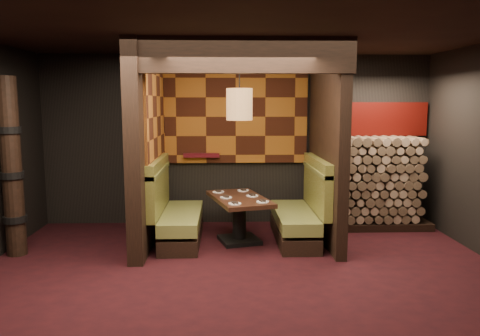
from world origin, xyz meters
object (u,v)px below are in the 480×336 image
Objects in this scene: booth_bench_left at (175,215)px; totem_column at (12,168)px; dining_table at (239,212)px; firewood_stack at (376,182)px; pendant_lamp at (239,104)px; booth_bench_right at (301,214)px.

totem_column is (-2.09, -0.55, 0.79)m from booth_bench_left.
dining_table is (0.96, -0.07, 0.05)m from booth_bench_left.
booth_bench_left is 3.34m from firewood_stack.
dining_table is 0.59× the size of totem_column.
dining_table is 1.37× the size of pendant_lamp.
totem_column reaches higher than dining_table.
firewood_stack is at bearing 12.17° from booth_bench_left.
dining_table is 3.17m from totem_column.
firewood_stack is at bearing 19.71° from pendant_lamp.
booth_bench_right is 1.12× the size of dining_table.
pendant_lamp is (-0.93, -0.12, 1.63)m from booth_bench_right.
pendant_lamp is at bearing -160.29° from firewood_stack.
booth_bench_right is 4.10m from totem_column.
totem_column is (-3.05, -0.43, -0.85)m from pendant_lamp.
booth_bench_left and booth_bench_right have the same top height.
firewood_stack reaches higher than dining_table.
booth_bench_left is 0.92× the size of firewood_stack.
pendant_lamp is at bearing -172.73° from booth_bench_right.
pendant_lamp is (-0.00, -0.05, 1.58)m from dining_table.
pendant_lamp reaches higher than booth_bench_left.
booth_bench_left is 0.67× the size of totem_column.
pendant_lamp is (0.96, -0.12, 1.63)m from booth_bench_left.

